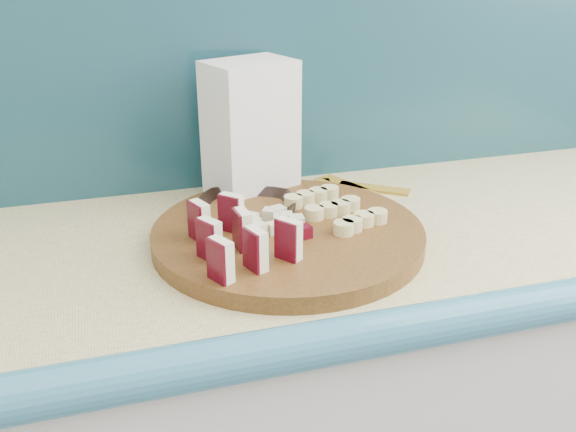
# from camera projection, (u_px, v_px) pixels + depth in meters

# --- Properties ---
(backsplash) EXTENTS (2.20, 0.02, 0.50)m
(backsplash) POSITION_uv_depth(u_px,v_px,m) (133.00, 63.00, 1.17)
(backsplash) COLOR teal
(backsplash) RESTS_ON kitchen_counter
(cutting_board) EXTENTS (0.56, 0.56, 0.03)m
(cutting_board) POSITION_uv_depth(u_px,v_px,m) (288.00, 235.00, 1.05)
(cutting_board) COLOR #40250D
(cutting_board) RESTS_ON kitchen_counter
(apple_wedges) EXTENTS (0.14, 0.20, 0.06)m
(apple_wedges) POSITION_uv_depth(u_px,v_px,m) (235.00, 235.00, 0.94)
(apple_wedges) COLOR beige
(apple_wedges) RESTS_ON cutting_board
(apple_chunks) EXTENTS (0.07, 0.07, 0.02)m
(apple_chunks) POSITION_uv_depth(u_px,v_px,m) (273.00, 225.00, 1.02)
(apple_chunks) COLOR beige
(apple_chunks) RESTS_ON cutting_board
(banana_slices) EXTENTS (0.15, 0.18, 0.02)m
(banana_slices) POSITION_uv_depth(u_px,v_px,m) (334.00, 208.00, 1.09)
(banana_slices) COLOR #CAC27B
(banana_slices) RESTS_ON cutting_board
(brown_bowl) EXTENTS (0.22, 0.22, 0.04)m
(brown_bowl) POSITION_uv_depth(u_px,v_px,m) (246.00, 214.00, 1.11)
(brown_bowl) COLOR black
(brown_bowl) RESTS_ON kitchen_counter
(flour_bag) EXTENTS (0.18, 0.15, 0.26)m
(flour_bag) POSITION_uv_depth(u_px,v_px,m) (251.00, 132.00, 1.18)
(flour_bag) COLOR silver
(flour_bag) RESTS_ON kitchen_counter
(banana_peel) EXTENTS (0.19, 0.16, 0.01)m
(banana_peel) POSITION_uv_depth(u_px,v_px,m) (350.00, 189.00, 1.27)
(banana_peel) COLOR gold
(banana_peel) RESTS_ON kitchen_counter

